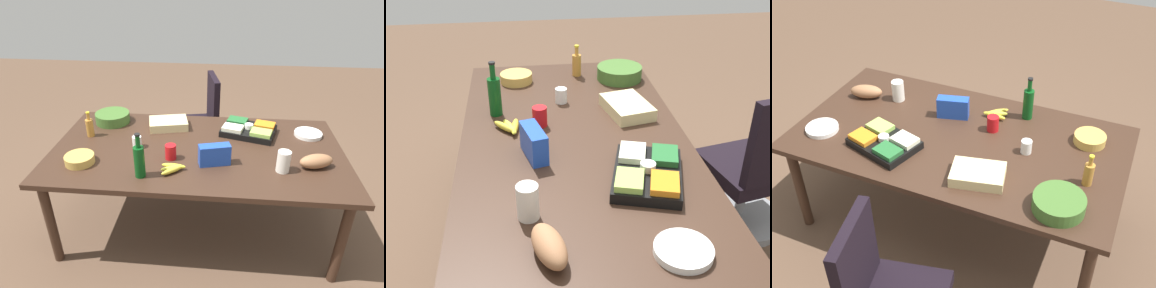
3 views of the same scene
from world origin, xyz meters
The scene contains 16 objects.
ground_plane centered at (0.00, 0.00, 0.00)m, with size 10.00×10.00×0.00m, color brown.
conference_table centered at (0.00, 0.00, 0.69)m, with size 2.21×1.18×0.75m.
office_chair centered at (0.08, -1.09, 0.36)m, with size 0.58×0.57×0.96m.
sheet_cake centered at (0.27, -0.34, 0.78)m, with size 0.32×0.22×0.07m, color beige.
mayo_jar centered at (-0.61, 0.26, 0.83)m, with size 0.09×0.09×0.15m, color white.
banana_bunch centered at (0.14, 0.33, 0.77)m, with size 0.17×0.15×0.04m.
wine_bottle centered at (0.35, 0.41, 0.87)m, with size 0.09×0.09×0.32m.
bread_loaf centered at (-0.84, 0.19, 0.80)m, with size 0.24×0.11×0.10m, color #A16C47.
veggie_tray centered at (-0.40, -0.28, 0.79)m, with size 0.49×0.41×0.09m.
paper_cup centered at (0.46, 0.03, 0.79)m, with size 0.07×0.07×0.09m, color white.
chip_bag_blue centered at (-0.14, 0.22, 0.82)m, with size 0.22×0.08×0.15m, color blue.
chip_bowl centered at (0.81, 0.29, 0.78)m, with size 0.21×0.21×0.06m, color gold.
red_solo_cup centered at (0.18, 0.17, 0.80)m, with size 0.08×0.08×0.11m, color red.
dressing_bottle centered at (0.88, -0.12, 0.83)m, with size 0.07×0.07×0.21m.
salad_bowl centered at (0.78, -0.39, 0.79)m, with size 0.30×0.30×0.09m, color #406B2B.
paper_plate_stack centered at (-0.89, -0.29, 0.76)m, with size 0.22×0.22×0.03m, color white.
Camera 2 is at (-2.12, 0.25, 1.96)m, focal length 44.04 mm.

